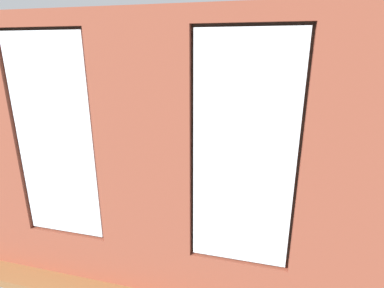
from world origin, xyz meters
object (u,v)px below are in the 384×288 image
cup_ceramic (181,168)px  media_console (95,162)px  couch_left (317,186)px  potted_plant_by_left_couch (291,153)px  remote_black (208,171)px  potted_plant_mid_room_small (242,161)px  remote_gray (166,173)px  potted_plant_near_tv (91,167)px  tv_flatscreen (92,133)px  papasan_chair (208,144)px  potted_plant_beside_window_right (33,206)px  coffee_table (188,175)px  potted_plant_foreground_right (137,129)px  table_plant_small (188,168)px  couch_by_window (148,228)px

cup_ceramic → media_console: cup_ceramic is taller
couch_left → potted_plant_by_left_couch: bearing=-160.8°
remote_black → potted_plant_mid_room_small: remote_black is taller
remote_gray → potted_plant_near_tv: size_ratio=0.14×
tv_flatscreen → papasan_chair: size_ratio=1.02×
remote_gray → potted_plant_beside_window_right: bearing=-150.2°
couch_left → potted_plant_by_left_couch: 1.39m
remote_gray → papasan_chair: size_ratio=0.15×
tv_flatscreen → potted_plant_near_tv: (-0.55, 0.94, -0.37)m
potted_plant_mid_room_small → potted_plant_by_left_couch: potted_plant_by_left_couch is taller
coffee_table → couch_left: bearing=-175.5°
potted_plant_beside_window_right → potted_plant_foreground_right: size_ratio=0.55×
table_plant_small → tv_flatscreen: bearing=-11.1°
remote_gray → potted_plant_by_left_couch: 2.87m
couch_by_window → potted_plant_near_tv: (1.69, -1.33, 0.22)m
table_plant_small → potted_plant_near_tv: 1.84m
cup_ceramic → potted_plant_foreground_right: potted_plant_foreground_right is taller
couch_left → table_plant_small: size_ratio=9.83×
table_plant_small → potted_plant_beside_window_right: size_ratio=0.23×
cup_ceramic → table_plant_small: size_ratio=0.48×
tv_flatscreen → papasan_chair: 2.72m
remote_black → potted_plant_mid_room_small: bearing=-41.3°
potted_plant_mid_room_small → cup_ceramic: bearing=45.2°
table_plant_small → potted_plant_near_tv: bearing=15.4°
coffee_table → cup_ceramic: cup_ceramic is taller
potted_plant_by_left_couch → cup_ceramic: bearing=33.5°
coffee_table → media_console: media_console is taller
remote_gray → media_console: bearing=142.0°
table_plant_small → tv_flatscreen: 2.40m
couch_left → table_plant_small: 2.37m
potted_plant_near_tv → cup_ceramic: bearing=-159.7°
potted_plant_near_tv → couch_by_window: bearing=141.9°
couch_by_window → potted_plant_mid_room_small: bearing=-108.4°
cup_ceramic → potted_plant_mid_room_small: bearing=-134.8°
coffee_table → potted_plant_beside_window_right: bearing=46.0°
remote_black → tv_flatscreen: bearing=69.9°
remote_gray → couch_by_window: bearing=-100.6°
tv_flatscreen → coffee_table: bearing=168.9°
coffee_table → cup_ceramic: bearing=-32.1°
couch_by_window → potted_plant_mid_room_small: size_ratio=4.67×
media_console → potted_plant_mid_room_small: 3.33m
couch_left → coffee_table: (2.36, 0.18, 0.03)m
remote_black → media_console: 2.71m
remote_black → potted_plant_near_tv: (2.14, 0.63, 0.13)m
table_plant_small → potted_plant_mid_room_small: (-0.92, -1.20, -0.22)m
couch_by_window → coffee_table: 1.82m
couch_left → potted_plant_foreground_right: 4.79m
table_plant_small → potted_plant_beside_window_right: (1.85, 1.92, -0.02)m
table_plant_small → papasan_chair: papasan_chair is taller
table_plant_small → potted_plant_foreground_right: potted_plant_foreground_right is taller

